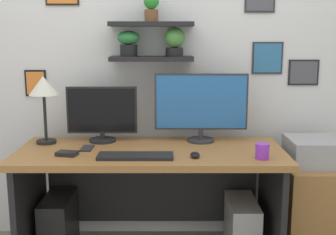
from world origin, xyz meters
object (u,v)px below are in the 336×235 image
at_px(monitor_left, 104,114).
at_px(monitor_right, 203,105).
at_px(scissors_tray, 69,153).
at_px(printer, 319,152).
at_px(keyboard, 137,156).
at_px(coffee_mug, 264,151).
at_px(cell_phone, 89,148).
at_px(desk_lamp, 45,90).
at_px(desk, 153,179).
at_px(computer_mouse, 197,155).
at_px(computer_tower_left, 61,226).
at_px(computer_tower_right, 243,231).
at_px(drawer_cabinet, 315,208).

bearing_deg(monitor_left, monitor_right, 0.03).
bearing_deg(scissors_tray, printer, 9.20).
bearing_deg(scissors_tray, monitor_right, 23.08).
relative_size(keyboard, scissors_tray, 3.67).
relative_size(keyboard, coffee_mug, 4.89).
relative_size(keyboard, cell_phone, 3.14).
relative_size(keyboard, desk_lamp, 0.99).
bearing_deg(monitor_right, coffee_mug, -52.19).
distance_m(desk, computer_mouse, 0.42).
bearing_deg(computer_tower_left, printer, 1.99).
xyz_separation_m(monitor_left, desk_lamp, (-0.36, -0.05, 0.16)).
bearing_deg(coffee_mug, desk_lamp, 164.91).
relative_size(desk, coffee_mug, 18.45).
xyz_separation_m(monitor_left, computer_tower_left, (-0.28, -0.15, -0.73)).
relative_size(printer, computer_tower_left, 0.92).
bearing_deg(scissors_tray, computer_tower_left, 121.94).
bearing_deg(monitor_right, computer_tower_left, -170.80).
bearing_deg(desk_lamp, desk, -8.89).
relative_size(desk_lamp, scissors_tray, 3.69).
bearing_deg(monitor_right, keyboard, -135.92).
relative_size(monitor_left, computer_mouse, 5.18).
xyz_separation_m(scissors_tray, computer_tower_right, (1.08, 0.14, -0.56)).
xyz_separation_m(desk_lamp, computer_tower_left, (0.08, -0.10, -0.89)).
bearing_deg(cell_phone, computer_tower_left, 168.07).
bearing_deg(computer_mouse, scissors_tray, 177.04).
bearing_deg(monitor_left, scissors_tray, -114.63).
xyz_separation_m(computer_mouse, coffee_mug, (0.39, -0.03, 0.03)).
relative_size(desk, drawer_cabinet, 2.69).
relative_size(scissors_tray, drawer_cabinet, 0.19).
relative_size(monitor_right, scissors_tray, 5.13).
relative_size(desk, monitor_left, 3.56).
xyz_separation_m(monitor_left, printer, (1.42, -0.09, -0.23)).
xyz_separation_m(scissors_tray, printer, (1.58, 0.26, -0.06)).
height_order(desk, computer_tower_left, desk).
bearing_deg(monitor_left, printer, -3.76).
relative_size(monitor_right, computer_tower_left, 1.49).
bearing_deg(desk, cell_phone, -174.21).
relative_size(computer_mouse, desk_lamp, 0.20).
bearing_deg(computer_mouse, cell_phone, 164.41).
relative_size(monitor_left, computer_tower_right, 1.15).
distance_m(monitor_right, desk_lamp, 1.03).
xyz_separation_m(monitor_left, monitor_right, (0.66, 0.00, 0.06)).
xyz_separation_m(keyboard, cell_phone, (-0.32, 0.19, -0.01)).
height_order(desk_lamp, drawer_cabinet, desk_lamp).
height_order(monitor_right, drawer_cabinet, monitor_right).
relative_size(monitor_left, computer_tower_left, 1.13).
height_order(monitor_left, desk_lamp, desk_lamp).
bearing_deg(computer_tower_right, desk_lamp, 173.18).
bearing_deg(desk_lamp, scissors_tray, -55.31).
height_order(monitor_left, cell_phone, monitor_left).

